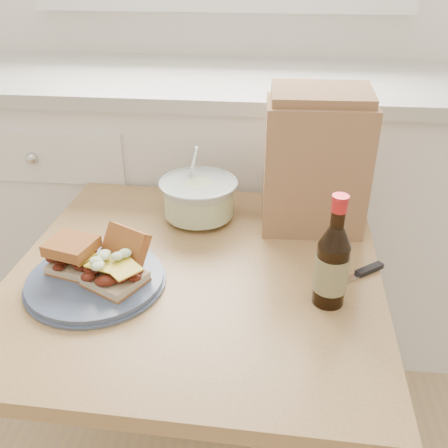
# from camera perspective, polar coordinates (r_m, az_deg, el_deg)

# --- Properties ---
(cabinet_run) EXTENTS (2.50, 0.64, 0.94)m
(cabinet_run) POSITION_cam_1_polar(r_m,az_deg,el_deg) (1.85, -1.28, 2.53)
(cabinet_run) COLOR white
(cabinet_run) RESTS_ON ground
(dining_table) EXTENTS (0.83, 0.83, 0.68)m
(dining_table) POSITION_cam_1_polar(r_m,az_deg,el_deg) (1.18, -3.09, -9.12)
(dining_table) COLOR tan
(dining_table) RESTS_ON ground
(plate) EXTENTS (0.29, 0.29, 0.02)m
(plate) POSITION_cam_1_polar(r_m,az_deg,el_deg) (1.10, -14.46, -6.25)
(plate) COLOR #45526F
(plate) RESTS_ON dining_table
(sandwich_left) EXTENTS (0.11, 0.11, 0.07)m
(sandwich_left) POSITION_cam_1_polar(r_m,az_deg,el_deg) (1.11, -16.88, -3.37)
(sandwich_left) COLOR #CAB58E
(sandwich_left) RESTS_ON plate
(sandwich_right) EXTENTS (0.14, 0.19, 0.09)m
(sandwich_right) POSITION_cam_1_polar(r_m,az_deg,el_deg) (1.06, -12.03, -4.54)
(sandwich_right) COLOR #CAB58E
(sandwich_right) RESTS_ON plate
(coleslaw_bowl) EXTENTS (0.20, 0.20, 0.20)m
(coleslaw_bowl) POSITION_cam_1_polar(r_m,az_deg,el_deg) (1.29, -2.89, 2.74)
(coleslaw_bowl) COLOR silver
(coleslaw_bowl) RESTS_ON dining_table
(beer_bottle) EXTENTS (0.07, 0.07, 0.24)m
(beer_bottle) POSITION_cam_1_polar(r_m,az_deg,el_deg) (0.99, 12.25, -4.54)
(beer_bottle) COLOR black
(beer_bottle) RESTS_ON dining_table
(knife) EXTENTS (0.15, 0.12, 0.01)m
(knife) POSITION_cam_1_polar(r_m,az_deg,el_deg) (1.13, 15.47, -5.40)
(knife) COLOR silver
(knife) RESTS_ON dining_table
(paper_bag) EXTENTS (0.25, 0.17, 0.32)m
(paper_bag) POSITION_cam_1_polar(r_m,az_deg,el_deg) (1.23, 10.36, 6.44)
(paper_bag) COLOR #9E764C
(paper_bag) RESTS_ON dining_table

